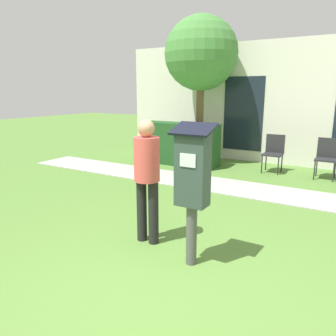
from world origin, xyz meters
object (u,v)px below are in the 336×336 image
person_standing (147,172)px  outdoor_chair_left (274,150)px  parking_meter (192,177)px  outdoor_chair_middle (327,155)px

person_standing → outdoor_chair_left: person_standing is taller
parking_meter → person_standing: bearing=163.6°
person_standing → outdoor_chair_left: 4.74m
person_standing → parking_meter: bearing=-16.4°
person_standing → outdoor_chair_left: (0.47, 4.70, -0.40)m
person_standing → outdoor_chair_left: bearing=84.2°
outdoor_chair_left → outdoor_chair_middle: bearing=1.0°
parking_meter → person_standing: parking_meter is taller
parking_meter → outdoor_chair_middle: 5.01m
person_standing → outdoor_chair_middle: size_ratio=1.76×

